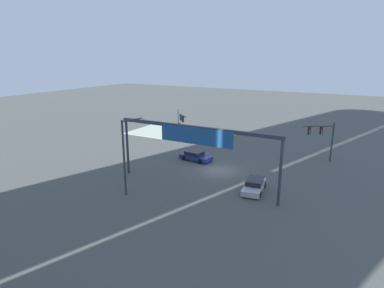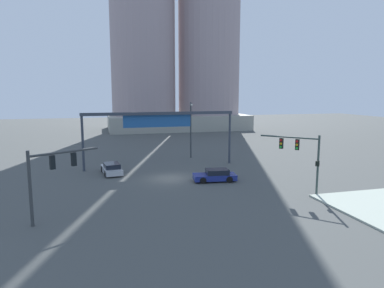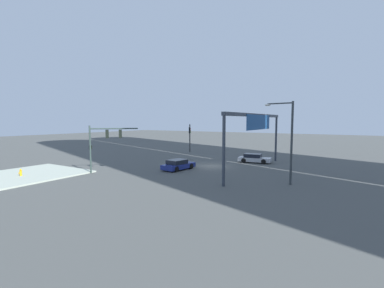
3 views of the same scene
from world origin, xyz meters
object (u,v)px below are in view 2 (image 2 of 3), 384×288
(sedan_car_approaching, at_px, (215,175))
(traffic_signal_near_corner, at_px, (50,171))
(traffic_signal_opposite_side, at_px, (301,152))
(sedan_car_waiting_far, at_px, (112,169))
(streetlamp_curved_arm, at_px, (191,125))

(sedan_car_approaching, bearing_deg, traffic_signal_near_corner, 34.56)
(traffic_signal_opposite_side, bearing_deg, sedan_car_waiting_far, 9.24)
(sedan_car_approaching, bearing_deg, streetlamp_curved_arm, -86.25)
(streetlamp_curved_arm, xyz_separation_m, sedan_car_approaching, (-0.77, -12.59, -3.86))
(traffic_signal_opposite_side, distance_m, sedan_car_waiting_far, 19.96)
(sedan_car_approaching, relative_size, sedan_car_waiting_far, 0.98)
(traffic_signal_opposite_side, xyz_separation_m, streetlamp_curved_arm, (-5.08, 18.50, 0.72))
(traffic_signal_near_corner, xyz_separation_m, sedan_car_waiting_far, (4.46, 13.33, -2.98))
(traffic_signal_opposite_side, relative_size, sedan_car_approaching, 1.18)
(traffic_signal_near_corner, relative_size, sedan_car_waiting_far, 1.13)
(sedan_car_waiting_far, bearing_deg, streetlamp_curved_arm, -65.40)
(traffic_signal_near_corner, bearing_deg, sedan_car_waiting_far, 40.13)
(traffic_signal_near_corner, xyz_separation_m, streetlamp_curved_arm, (15.18, 20.03, 0.88))
(traffic_signal_near_corner, distance_m, traffic_signal_opposite_side, 20.31)
(sedan_car_waiting_far, bearing_deg, traffic_signal_opposite_side, -134.20)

